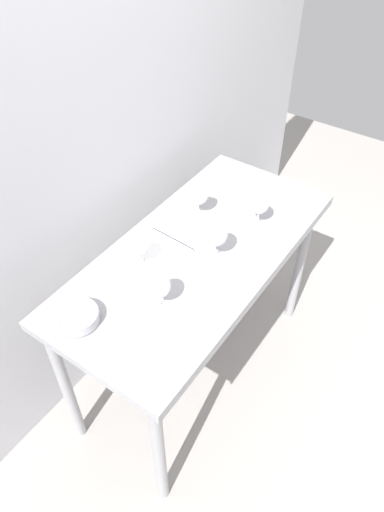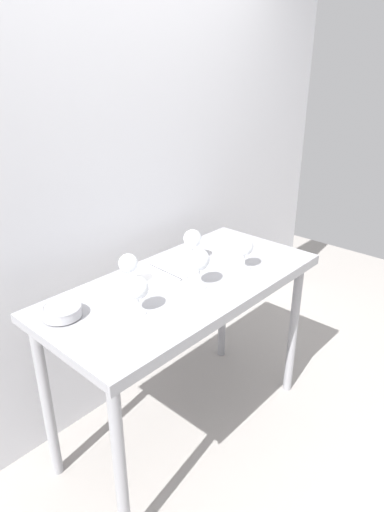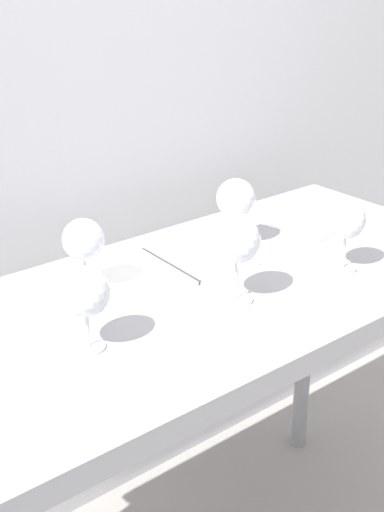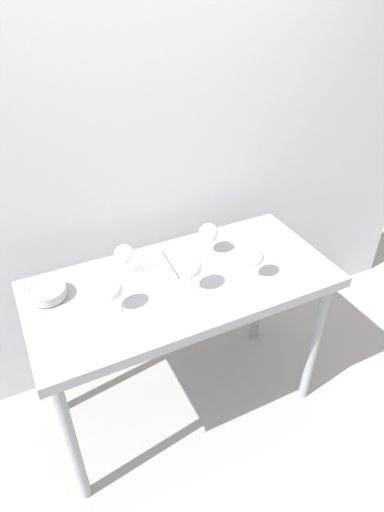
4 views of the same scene
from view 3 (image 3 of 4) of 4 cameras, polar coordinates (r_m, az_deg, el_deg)
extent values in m
cube|color=silver|center=(1.87, -8.89, 14.17)|extent=(3.80, 0.04, 2.60)
cube|color=#98989D|center=(1.61, 1.14, -2.87)|extent=(1.40, 0.64, 0.04)
cube|color=#98989D|center=(1.42, 9.81, -7.60)|extent=(1.40, 0.01, 0.05)
cylinder|color=#98989D|center=(2.39, 8.74, -5.91)|extent=(0.05, 0.05, 0.86)
cylinder|color=white|center=(1.39, -7.96, -6.92)|extent=(0.06, 0.06, 0.00)
cylinder|color=white|center=(1.37, -8.05, -5.55)|extent=(0.01, 0.01, 0.07)
sphere|color=white|center=(1.33, -8.23, -2.74)|extent=(0.09, 0.09, 0.09)
cylinder|color=maroon|center=(1.34, -8.19, -3.35)|extent=(0.06, 0.06, 0.02)
cylinder|color=white|center=(1.55, 3.47, -3.27)|extent=(0.07, 0.07, 0.00)
cylinder|color=white|center=(1.52, 3.52, -1.70)|extent=(0.01, 0.01, 0.09)
sphere|color=white|center=(1.49, 3.60, 1.29)|extent=(0.10, 0.10, 0.10)
cylinder|color=maroon|center=(1.50, 3.58, 0.69)|extent=(0.07, 0.07, 0.02)
cylinder|color=white|center=(1.59, -8.11, -2.63)|extent=(0.06, 0.06, 0.00)
cylinder|color=white|center=(1.57, -8.20, -1.30)|extent=(0.01, 0.01, 0.08)
sphere|color=white|center=(1.54, -8.36, 1.27)|extent=(0.09, 0.09, 0.09)
cylinder|color=#591523|center=(1.55, -8.33, 0.73)|extent=(0.06, 0.06, 0.02)
cylinder|color=white|center=(1.81, 3.31, 1.01)|extent=(0.07, 0.07, 0.00)
cylinder|color=white|center=(1.80, 3.34, 2.16)|extent=(0.01, 0.01, 0.07)
sphere|color=white|center=(1.77, 3.40, 4.48)|extent=(0.09, 0.09, 0.09)
cylinder|color=maroon|center=(1.78, 3.39, 3.97)|extent=(0.07, 0.07, 0.03)
cylinder|color=white|center=(1.71, 11.49, -0.90)|extent=(0.06, 0.06, 0.00)
cylinder|color=white|center=(1.70, 11.61, 0.38)|extent=(0.01, 0.01, 0.08)
sphere|color=white|center=(1.67, 11.82, 2.74)|extent=(0.08, 0.08, 0.08)
cylinder|color=maroon|center=(1.67, 11.78, 2.27)|extent=(0.06, 0.06, 0.02)
cube|color=white|center=(1.64, -4.15, -1.51)|extent=(0.18, 0.24, 0.01)
cube|color=white|center=(1.73, 0.63, -0.06)|extent=(0.18, 0.24, 0.01)
cube|color=#3F3F47|center=(1.68, -1.70, -0.76)|extent=(0.02, 0.23, 0.01)
cube|color=white|center=(1.99, 7.99, 2.86)|extent=(0.24, 0.29, 0.00)
camera|label=1|loc=(0.79, -122.89, 54.05)|focal=33.12mm
camera|label=2|loc=(0.49, -155.76, 6.57)|focal=30.57mm
camera|label=4|loc=(0.67, 119.29, 43.16)|focal=30.23mm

